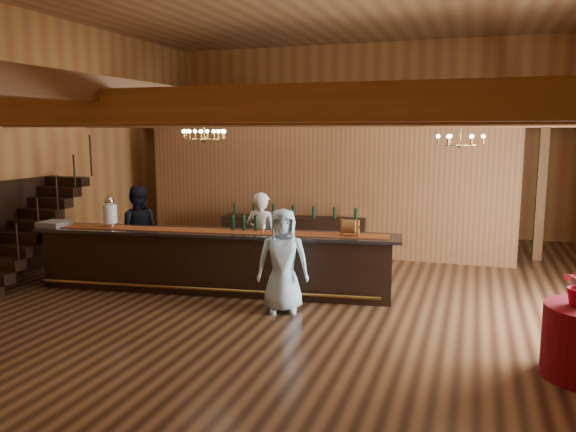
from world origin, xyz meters
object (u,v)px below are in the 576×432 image
(staff_second, at_px, (138,230))
(floor_plant, at_px, (426,230))
(chandelier_left, at_px, (204,134))
(beverage_dispenser, at_px, (110,212))
(guest, at_px, (283,261))
(bartender, at_px, (262,239))
(tasting_bar, at_px, (214,261))
(raffle_drum, at_px, (350,227))
(chandelier_right, at_px, (460,139))
(backbar_shelf, at_px, (293,237))

(staff_second, xyz_separation_m, floor_plant, (5.61, 3.42, -0.26))
(chandelier_left, height_order, staff_second, chandelier_left)
(beverage_dispenser, height_order, staff_second, staff_second)
(staff_second, height_order, guest, staff_second)
(staff_second, bearing_deg, bartender, 159.26)
(bartender, distance_m, floor_plant, 4.41)
(bartender, distance_m, staff_second, 2.76)
(staff_second, bearing_deg, beverage_dispenser, 68.45)
(tasting_bar, xyz_separation_m, floor_plant, (3.53, 4.10, 0.09))
(beverage_dispenser, bearing_deg, raffle_drum, 6.47)
(raffle_drum, bearing_deg, floor_plant, 75.06)
(staff_second, relative_size, guest, 1.07)
(raffle_drum, height_order, chandelier_right, chandelier_right)
(chandelier_left, bearing_deg, tasting_bar, -46.24)
(beverage_dispenser, relative_size, chandelier_left, 0.75)
(guest, bearing_deg, raffle_drum, 30.38)
(backbar_shelf, xyz_separation_m, chandelier_left, (-0.79, -3.00, 2.45))
(beverage_dispenser, bearing_deg, backbar_shelf, 53.90)
(bartender, xyz_separation_m, floor_plant, (2.86, 3.35, -0.24))
(tasting_bar, bearing_deg, beverage_dispenser, 178.45)
(raffle_drum, distance_m, bartender, 1.94)
(raffle_drum, bearing_deg, chandelier_left, 179.86)
(chandelier_right, distance_m, staff_second, 6.67)
(beverage_dispenser, relative_size, backbar_shelf, 0.18)
(tasting_bar, xyz_separation_m, beverage_dispenser, (-2.07, -0.23, 0.85))
(bartender, bearing_deg, floor_plant, -123.23)
(beverage_dispenser, height_order, raffle_drum, beverage_dispenser)
(bartender, relative_size, guest, 1.05)
(tasting_bar, distance_m, bartender, 1.06)
(backbar_shelf, xyz_separation_m, bartender, (0.18, -2.55, 0.43))
(guest, bearing_deg, floor_plant, 50.60)
(raffle_drum, bearing_deg, tasting_bar, -173.37)
(chandelier_left, distance_m, chandelier_right, 4.66)
(bartender, bearing_deg, chandelier_right, -166.43)
(tasting_bar, height_order, backbar_shelf, tasting_bar)
(tasting_bar, distance_m, guest, 1.79)
(backbar_shelf, bearing_deg, floor_plant, 8.21)
(guest, distance_m, floor_plant, 5.18)
(floor_plant, bearing_deg, backbar_shelf, -165.20)
(beverage_dispenser, xyz_separation_m, chandelier_left, (1.78, 0.53, 1.49))
(guest, bearing_deg, tasting_bar, 138.72)
(raffle_drum, distance_m, chandelier_left, 3.23)
(staff_second, relative_size, floor_plant, 1.38)
(chandelier_left, height_order, guest, chandelier_left)
(beverage_dispenser, distance_m, chandelier_left, 2.38)
(chandelier_left, relative_size, bartender, 0.44)
(staff_second, bearing_deg, chandelier_right, 162.06)
(tasting_bar, relative_size, beverage_dispenser, 11.59)
(chandelier_right, bearing_deg, beverage_dispenser, -167.78)
(raffle_drum, distance_m, staff_second, 4.63)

